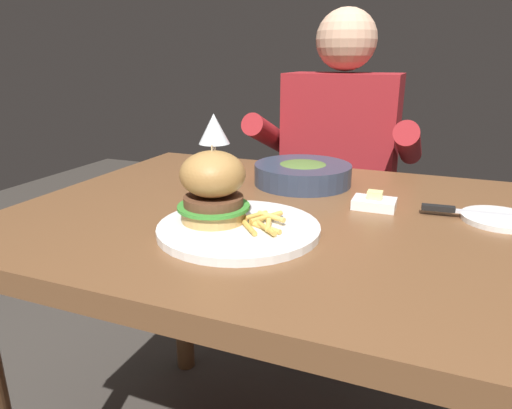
% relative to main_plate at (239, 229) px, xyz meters
% --- Properties ---
extents(dining_table, '(1.11, 0.81, 0.74)m').
position_rel_main_plate_xyz_m(dining_table, '(0.07, 0.14, -0.11)').
color(dining_table, brown).
rests_on(dining_table, ground).
extents(main_plate, '(0.28, 0.28, 0.01)m').
position_rel_main_plate_xyz_m(main_plate, '(0.00, 0.00, 0.00)').
color(main_plate, white).
rests_on(main_plate, dining_table).
extents(burger_sandwich, '(0.13, 0.13, 0.13)m').
position_rel_main_plate_xyz_m(burger_sandwich, '(-0.05, 0.01, 0.07)').
color(burger_sandwich, tan).
rests_on(burger_sandwich, main_plate).
extents(fries_pile, '(0.08, 0.11, 0.02)m').
position_rel_main_plate_xyz_m(fries_pile, '(0.04, 0.01, 0.01)').
color(fries_pile, '#E0B251').
rests_on(fries_pile, main_plate).
extents(wine_glass, '(0.07, 0.07, 0.17)m').
position_rel_main_plate_xyz_m(wine_glass, '(-0.17, 0.25, 0.12)').
color(wine_glass, silver).
rests_on(wine_glass, dining_table).
extents(bread_plate, '(0.13, 0.13, 0.01)m').
position_rel_main_plate_xyz_m(bread_plate, '(0.42, 0.23, -0.00)').
color(bread_plate, white).
rests_on(bread_plate, dining_table).
extents(table_knife, '(0.21, 0.03, 0.01)m').
position_rel_main_plate_xyz_m(table_knife, '(0.37, 0.23, 0.01)').
color(table_knife, silver).
rests_on(table_knife, bread_plate).
extents(butter_dish, '(0.08, 0.06, 0.04)m').
position_rel_main_plate_xyz_m(butter_dish, '(0.20, 0.22, 0.00)').
color(butter_dish, white).
rests_on(butter_dish, dining_table).
extents(soup_bowl, '(0.23, 0.23, 0.05)m').
position_rel_main_plate_xyz_m(soup_bowl, '(0.01, 0.34, 0.02)').
color(soup_bowl, '#2D384C').
rests_on(soup_bowl, dining_table).
extents(diner_person, '(0.51, 0.36, 1.18)m').
position_rel_main_plate_xyz_m(diner_person, '(0.00, 0.83, -0.18)').
color(diner_person, '#282833').
rests_on(diner_person, ground).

